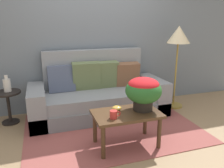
# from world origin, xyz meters

# --- Properties ---
(ground_plane) EXTENTS (14.00, 14.00, 0.00)m
(ground_plane) POSITION_xyz_m (0.00, 0.00, 0.00)
(ground_plane) COLOR #997A56
(wall_back) EXTENTS (6.40, 0.12, 2.71)m
(wall_back) POSITION_xyz_m (0.00, 1.14, 1.36)
(wall_back) COLOR slate
(wall_back) RESTS_ON ground
(area_rug) EXTENTS (2.58, 1.81, 0.01)m
(area_rug) POSITION_xyz_m (0.00, 0.07, 0.01)
(area_rug) COLOR #994C47
(area_rug) RESTS_ON ground
(couch) EXTENTS (2.29, 0.88, 1.10)m
(couch) POSITION_xyz_m (-0.06, 0.68, 0.34)
(couch) COLOR slate
(couch) RESTS_ON ground
(coffee_table) EXTENTS (0.86, 0.52, 0.47)m
(coffee_table) POSITION_xyz_m (0.02, -0.45, 0.40)
(coffee_table) COLOR #442D1B
(coffee_table) RESTS_ON ground
(side_table) EXTENTS (0.41, 0.41, 0.53)m
(side_table) POSITION_xyz_m (-1.51, 0.77, 0.36)
(side_table) COLOR black
(side_table) RESTS_ON ground
(floor_lamp) EXTENTS (0.41, 0.41, 1.51)m
(floor_lamp) POSITION_xyz_m (1.41, 0.59, 1.26)
(floor_lamp) COLOR olive
(floor_lamp) RESTS_ON ground
(potted_plant) EXTENTS (0.47, 0.47, 0.43)m
(potted_plant) POSITION_xyz_m (0.25, -0.43, 0.74)
(potted_plant) COLOR black
(potted_plant) RESTS_ON coffee_table
(coffee_mug) EXTENTS (0.14, 0.09, 0.10)m
(coffee_mug) POSITION_xyz_m (-0.19, -0.57, 0.52)
(coffee_mug) COLOR red
(coffee_mug) RESTS_ON coffee_table
(snack_bowl) EXTENTS (0.12, 0.12, 0.06)m
(snack_bowl) POSITION_xyz_m (-0.08, -0.35, 0.50)
(snack_bowl) COLOR gold
(snack_bowl) RESTS_ON coffee_table
(table_vase) EXTENTS (0.11, 0.11, 0.26)m
(table_vase) POSITION_xyz_m (-1.49, 0.79, 0.63)
(table_vase) COLOR silver
(table_vase) RESTS_ON side_table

